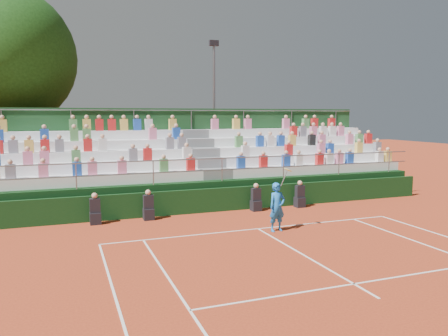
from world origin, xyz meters
name	(u,v)px	position (x,y,z in m)	size (l,w,h in m)	color
ground	(258,229)	(0.00, 0.00, 0.00)	(90.00, 90.00, 0.00)	#AE3C1D
courtside_wall	(226,199)	(0.00, 3.20, 0.50)	(20.00, 0.15, 1.00)	black
line_officials	(205,203)	(-1.09, 2.75, 0.48)	(9.10, 0.40, 1.19)	black
grandstand	(203,176)	(-0.01, 6.44, 1.08)	(20.00, 5.20, 4.40)	black
tennis_player	(277,207)	(0.50, -0.49, 0.87)	(0.87, 0.49, 2.22)	blue
tree_east	(4,57)	(-9.15, 12.33, 7.08)	(7.43, 7.43, 10.81)	#3C2716
floodlight_mast	(214,99)	(2.89, 13.11, 5.08)	(0.60, 0.25, 8.78)	gray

